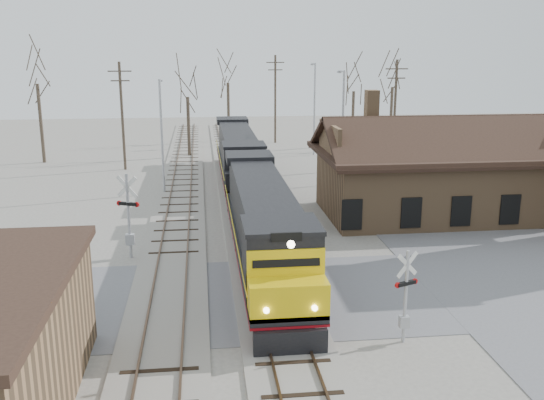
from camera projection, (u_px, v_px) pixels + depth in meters
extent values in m
plane|color=#9F9A8F|center=(272.00, 296.00, 26.45)|extent=(140.00, 140.00, 0.00)
cube|color=slate|center=(272.00, 296.00, 26.44)|extent=(60.00, 9.00, 0.03)
cube|color=#9F9A8F|center=(246.00, 207.00, 40.87)|extent=(3.40, 90.00, 0.12)
cube|color=#473323|center=(236.00, 206.00, 40.76)|extent=(0.08, 90.00, 0.14)
cube|color=#473323|center=(257.00, 205.00, 40.93)|extent=(0.08, 90.00, 0.14)
cube|color=#9F9A8F|center=(179.00, 209.00, 40.36)|extent=(3.40, 90.00, 0.12)
cube|color=#473323|center=(168.00, 208.00, 40.25)|extent=(0.08, 90.00, 0.14)
cube|color=#473323|center=(190.00, 207.00, 40.41)|extent=(0.08, 90.00, 0.14)
cube|color=olive|center=(436.00, 184.00, 38.87)|extent=(14.00, 8.00, 4.00)
cube|color=black|center=(438.00, 152.00, 38.36)|extent=(15.20, 9.20, 0.30)
cube|color=black|center=(454.00, 142.00, 35.90)|extent=(15.00, 4.71, 2.66)
cube|color=black|center=(426.00, 131.00, 40.33)|extent=(15.00, 4.71, 2.66)
cube|color=olive|center=(372.00, 107.00, 38.68)|extent=(0.80, 0.80, 2.20)
cube|color=black|center=(278.00, 304.00, 24.40)|extent=(2.34, 3.75, 0.94)
cube|color=black|center=(252.00, 220.00, 36.14)|extent=(2.34, 3.75, 0.94)
cube|color=black|center=(263.00, 240.00, 30.08)|extent=(2.81, 18.76, 0.33)
cube|color=maroon|center=(263.00, 244.00, 30.14)|extent=(2.83, 18.76, 0.11)
cube|color=black|center=(260.00, 205.00, 30.86)|extent=(2.44, 13.60, 2.63)
cube|color=black|center=(281.00, 259.00, 23.05)|extent=(2.81, 2.63, 2.63)
cube|color=yellow|center=(287.00, 295.00, 21.71)|extent=(2.81, 1.69, 1.31)
cube|color=black|center=(291.00, 343.00, 21.14)|extent=(2.63, 0.25, 0.94)
cylinder|color=#FFF2CC|center=(291.00, 244.00, 20.33)|extent=(0.26, 0.10, 0.26)
cube|color=black|center=(244.00, 193.00, 42.94)|extent=(2.34, 3.75, 0.94)
cube|color=black|center=(234.00, 161.00, 54.67)|extent=(2.34, 3.75, 0.94)
cube|color=black|center=(238.00, 166.00, 48.62)|extent=(2.81, 18.76, 0.33)
cube|color=maroon|center=(238.00, 169.00, 48.67)|extent=(2.83, 18.76, 0.11)
cube|color=black|center=(237.00, 146.00, 49.39)|extent=(2.44, 13.60, 2.63)
cube|color=black|center=(244.00, 164.00, 41.58)|extent=(2.81, 2.63, 2.63)
cube|color=black|center=(246.00, 181.00, 40.24)|extent=(2.81, 1.69, 1.31)
cube|color=black|center=(247.00, 205.00, 39.68)|extent=(2.63, 0.25, 0.94)
cylinder|color=#A5A8AD|center=(406.00, 297.00, 21.92)|extent=(0.12, 0.12, 3.55)
cube|color=silver|center=(407.00, 265.00, 21.62)|extent=(0.88, 0.38, 0.93)
cube|color=silver|center=(407.00, 265.00, 21.62)|extent=(0.88, 0.38, 0.93)
cube|color=black|center=(406.00, 283.00, 21.79)|extent=(0.80, 0.43, 0.13)
cylinder|color=#B20C0C|center=(398.00, 285.00, 21.61)|extent=(0.23, 0.15, 0.21)
cylinder|color=#B20C0C|center=(415.00, 281.00, 21.98)|extent=(0.23, 0.15, 0.21)
cube|color=#A5A8AD|center=(404.00, 322.00, 22.16)|extent=(0.35, 0.27, 0.44)
cylinder|color=#A5A8AD|center=(129.00, 216.00, 30.71)|extent=(0.15, 0.15, 4.42)
cube|color=silver|center=(127.00, 187.00, 30.33)|extent=(1.08, 0.48, 1.16)
cube|color=silver|center=(127.00, 187.00, 30.33)|extent=(1.08, 0.48, 1.16)
cube|color=black|center=(128.00, 204.00, 30.55)|extent=(0.98, 0.52, 0.17)
cylinder|color=#B20C0C|center=(137.00, 205.00, 30.42)|extent=(0.28, 0.18, 0.27)
cylinder|color=#B20C0C|center=(119.00, 203.00, 30.68)|extent=(0.28, 0.18, 0.27)
cube|color=#A5A8AD|center=(130.00, 239.00, 31.01)|extent=(0.44, 0.33, 0.55)
cylinder|color=#A5A8AD|center=(162.00, 138.00, 43.96)|extent=(0.18, 0.18, 8.33)
cylinder|color=#A5A8AD|center=(160.00, 80.00, 43.82)|extent=(0.12, 1.80, 0.12)
cube|color=#A5A8AD|center=(161.00, 81.00, 44.62)|extent=(0.25, 0.50, 0.12)
cylinder|color=#A5A8AD|center=(343.00, 128.00, 47.00)|extent=(0.18, 0.18, 8.82)
cylinder|color=#A5A8AD|center=(342.00, 71.00, 46.80)|extent=(0.12, 1.80, 0.12)
cube|color=#A5A8AD|center=(339.00, 72.00, 47.60)|extent=(0.25, 0.50, 0.12)
cylinder|color=#A5A8AD|center=(314.00, 110.00, 59.73)|extent=(0.18, 0.18, 9.04)
cylinder|color=#A5A8AD|center=(314.00, 64.00, 59.51)|extent=(0.12, 1.80, 0.12)
cube|color=#A5A8AD|center=(312.00, 65.00, 60.31)|extent=(0.25, 0.50, 0.12)
cylinder|color=#382D23|center=(122.00, 117.00, 52.49)|extent=(0.24, 0.24, 9.35)
cube|color=#382D23|center=(120.00, 71.00, 51.53)|extent=(2.00, 0.10, 0.10)
cube|color=#382D23|center=(120.00, 81.00, 51.73)|extent=(1.60, 0.10, 0.10)
cylinder|color=#382D23|center=(275.00, 100.00, 67.48)|extent=(0.24, 0.24, 9.69)
cube|color=#382D23|center=(275.00, 62.00, 66.48)|extent=(2.00, 0.10, 0.10)
cube|color=#382D23|center=(275.00, 70.00, 66.68)|extent=(1.60, 0.10, 0.10)
cylinder|color=#382D23|center=(395.00, 114.00, 53.79)|extent=(0.24, 0.24, 9.49)
cube|color=#382D23|center=(397.00, 69.00, 52.82)|extent=(2.00, 0.10, 0.10)
cube|color=#382D23|center=(396.00, 78.00, 53.02)|extent=(1.60, 0.10, 0.10)
cylinder|color=#382D23|center=(41.00, 124.00, 56.09)|extent=(0.32, 0.32, 7.29)
cylinder|color=#382D23|center=(189.00, 127.00, 59.35)|extent=(0.32, 0.32, 5.84)
cylinder|color=#382D23|center=(228.00, 112.00, 69.22)|extent=(0.32, 0.32, 6.61)
cylinder|color=#382D23|center=(353.00, 119.00, 66.07)|extent=(0.32, 0.32, 5.90)
cylinder|color=#382D23|center=(391.00, 118.00, 64.69)|extent=(0.32, 0.32, 6.44)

